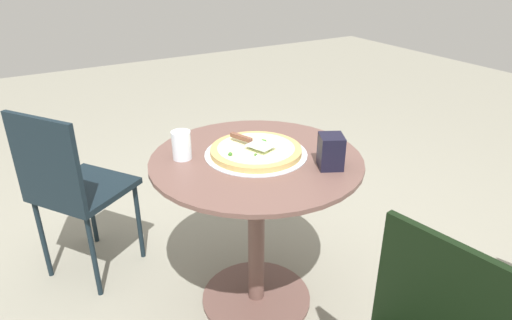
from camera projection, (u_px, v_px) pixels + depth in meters
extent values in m
plane|color=gray|center=(256.00, 298.00, 2.15)|extent=(10.00, 10.00, 0.00)
cylinder|color=brown|center=(256.00, 160.00, 1.83)|extent=(0.86, 0.86, 0.02)
cylinder|color=brown|center=(256.00, 234.00, 1.99)|extent=(0.07, 0.07, 0.70)
cylinder|color=brown|center=(256.00, 297.00, 2.14)|extent=(0.51, 0.51, 0.02)
cylinder|color=silver|center=(256.00, 154.00, 1.86)|extent=(0.42, 0.42, 0.00)
cylinder|color=tan|center=(256.00, 151.00, 1.85)|extent=(0.37, 0.37, 0.02)
cylinder|color=beige|center=(256.00, 148.00, 1.85)|extent=(0.32, 0.32, 0.00)
sphere|color=silver|center=(266.00, 145.00, 1.86)|extent=(0.01, 0.01, 0.01)
sphere|color=#376125|center=(256.00, 155.00, 1.77)|extent=(0.01, 0.01, 0.01)
sphere|color=#355F2F|center=(252.00, 147.00, 1.85)|extent=(0.01, 0.01, 0.01)
sphere|color=#367529|center=(263.00, 142.00, 1.89)|extent=(0.02, 0.02, 0.02)
sphere|color=#38721D|center=(264.00, 141.00, 1.89)|extent=(0.02, 0.02, 0.02)
sphere|color=#366827|center=(230.00, 154.00, 1.78)|extent=(0.02, 0.02, 0.02)
sphere|color=silver|center=(238.00, 158.00, 1.75)|extent=(0.02, 0.02, 0.02)
sphere|color=white|center=(257.00, 157.00, 1.76)|extent=(0.01, 0.01, 0.01)
cube|color=silver|center=(261.00, 145.00, 1.82)|extent=(0.12, 0.11, 0.00)
cube|color=brown|center=(241.00, 137.00, 1.88)|extent=(0.11, 0.05, 0.02)
cylinder|color=silver|center=(182.00, 145.00, 1.80)|extent=(0.08, 0.08, 0.12)
cube|color=black|center=(331.00, 151.00, 1.73)|extent=(0.13, 0.12, 0.13)
cube|color=black|center=(85.00, 189.00, 2.17)|extent=(0.53, 0.53, 0.03)
cube|color=black|center=(45.00, 162.00, 1.93)|extent=(0.33, 0.23, 0.41)
cylinder|color=black|center=(91.00, 207.00, 2.47)|extent=(0.02, 0.02, 0.44)
cylinder|color=black|center=(139.00, 221.00, 2.34)|extent=(0.02, 0.02, 0.44)
cylinder|color=black|center=(43.00, 239.00, 2.21)|extent=(0.02, 0.02, 0.44)
cylinder|color=black|center=(94.00, 257.00, 2.08)|extent=(0.02, 0.02, 0.44)
cube|color=black|center=(449.00, 310.00, 1.18)|extent=(0.42, 0.09, 0.40)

